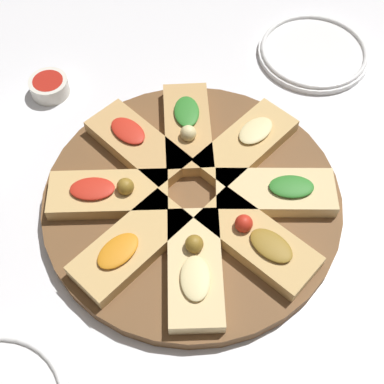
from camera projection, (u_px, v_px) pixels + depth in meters
The scene contains 12 objects.
ground_plane at pixel (192, 204), 0.80m from camera, with size 3.00×3.00×0.00m, color white.
serving_board at pixel (192, 200), 0.79m from camera, with size 0.44×0.44×0.02m, color brown.
focaccia_slice_0 at pixel (130, 246), 0.72m from camera, with size 0.17×0.08×0.03m.
focaccia_slice_1 at pixel (195, 267), 0.70m from camera, with size 0.17×0.17×0.04m.
focaccia_slice_2 at pixel (258, 241), 0.73m from camera, with size 0.08×0.18×0.04m.
focaccia_slice_3 at pixel (276, 192), 0.77m from camera, with size 0.17×0.17×0.03m.
focaccia_slice_4 at pixel (247, 144), 0.82m from camera, with size 0.17×0.08×0.03m.
focaccia_slice_5 at pixel (187, 127), 0.84m from camera, with size 0.17×0.18×0.04m.
focaccia_slice_6 at pixel (136, 145), 0.82m from camera, with size 0.07×0.17×0.03m.
focaccia_slice_7 at pixel (109, 193), 0.77m from camera, with size 0.17×0.17×0.04m.
plate_right at pixel (314, 52), 0.97m from camera, with size 0.20×0.20×0.02m.
dipping_bowl at pixel (49, 86), 0.91m from camera, with size 0.07×0.07×0.03m.
Camera 1 is at (-0.29, -0.31, 0.68)m, focal length 50.00 mm.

